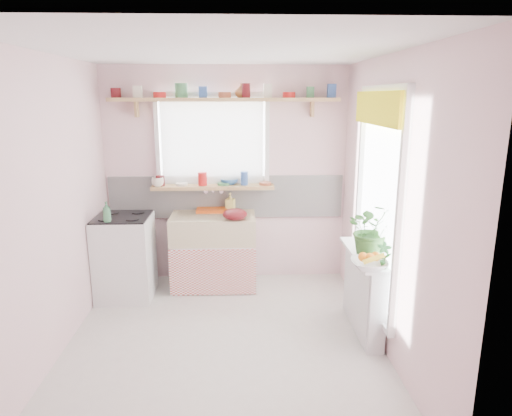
{
  "coord_description": "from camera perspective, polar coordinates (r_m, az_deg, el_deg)",
  "views": [
    {
      "loc": [
        0.14,
        -3.69,
        2.16
      ],
      "look_at": [
        0.31,
        0.55,
        1.12
      ],
      "focal_mm": 32.0,
      "sensor_mm": 36.0,
      "label": 1
    }
  ],
  "objects": [
    {
      "name": "cooker",
      "position": [
        5.18,
        -16.06,
        -5.86
      ],
      "size": [
        0.58,
        0.58,
        0.93
      ],
      "color": "white",
      "rests_on": "ground"
    },
    {
      "name": "pine_shelf",
      "position": [
        5.16,
        -3.93,
        13.37
      ],
      "size": [
        2.52,
        0.24,
        0.04
      ],
      "primitive_type": "cube",
      "color": "tan",
      "rests_on": "room"
    },
    {
      "name": "dish_tray",
      "position": [
        5.35,
        -5.5,
        -0.18
      ],
      "size": [
        0.36,
        0.27,
        0.04
      ],
      "primitive_type": "cube",
      "rotation": [
        0.0,
        0.0,
        0.0
      ],
      "color": "#E45514",
      "rests_on": "sink_unit"
    },
    {
      "name": "shelf_crockery",
      "position": [
        5.16,
        -3.94,
        14.21
      ],
      "size": [
        2.47,
        0.11,
        0.12
      ],
      "color": "#590F14",
      "rests_on": "pine_shelf"
    },
    {
      "name": "fruit",
      "position": [
        3.88,
        14.08,
        -5.99
      ],
      "size": [
        0.2,
        0.14,
        0.1
      ],
      "color": "orange",
      "rests_on": "fruit_bowl"
    },
    {
      "name": "sill_crockery",
      "position": [
        5.26,
        -5.94,
        3.42
      ],
      "size": [
        1.35,
        0.11,
        0.12
      ],
      "color": "#590F14",
      "rests_on": "windowsill"
    },
    {
      "name": "shelf_vase",
      "position": [
        5.22,
        -1.85,
        14.47
      ],
      "size": [
        0.2,
        0.2,
        0.15
      ],
      "primitive_type": "imported",
      "rotation": [
        0.0,
        0.0,
        -0.43
      ],
      "color": "brown",
      "rests_on": "pine_shelf"
    },
    {
      "name": "sink_unit",
      "position": [
        5.28,
        -5.31,
        -5.32
      ],
      "size": [
        0.95,
        0.65,
        1.11
      ],
      "color": "white",
      "rests_on": "ground"
    },
    {
      "name": "cooker_bottle",
      "position": [
        4.85,
        -18.16,
        -0.46
      ],
      "size": [
        0.08,
        0.08,
        0.21
      ],
      "primitive_type": "imported",
      "rotation": [
        0.0,
        0.0,
        -0.02
      ],
      "color": "#418355",
      "rests_on": "cooker"
    },
    {
      "name": "soap_bottle_sink",
      "position": [
        5.33,
        -3.24,
        0.76
      ],
      "size": [
        0.12,
        0.12,
        0.21
      ],
      "primitive_type": "imported",
      "rotation": [
        0.0,
        0.0,
        -0.29
      ],
      "color": "#E7D467",
      "rests_on": "sink_unit"
    },
    {
      "name": "jade_plant",
      "position": [
        4.12,
        14.35,
        -2.59
      ],
      "size": [
        0.46,
        0.4,
        0.5
      ],
      "primitive_type": "imported",
      "rotation": [
        0.0,
        0.0,
        -0.02
      ],
      "color": "#366B2A",
      "rests_on": "radiator_ledge"
    },
    {
      "name": "herb_pot",
      "position": [
        3.9,
        15.73,
        -5.75
      ],
      "size": [
        0.13,
        0.1,
        0.23
      ],
      "primitive_type": "imported",
      "rotation": [
        0.0,
        0.0,
        -0.19
      ],
      "color": "#29662E",
      "rests_on": "radiator_ledge"
    },
    {
      "name": "radiator_ledge",
      "position": [
        4.42,
        13.33,
        -10.04
      ],
      "size": [
        0.22,
        0.95,
        0.78
      ],
      "color": "white",
      "rests_on": "ground"
    },
    {
      "name": "windowsill",
      "position": [
        5.27,
        -5.38,
        2.64
      ],
      "size": [
        1.4,
        0.22,
        0.04
      ],
      "primitive_type": "cube",
      "color": "tan",
      "rests_on": "room"
    },
    {
      "name": "fruit_bowl",
      "position": [
        3.89,
        13.96,
        -6.87
      ],
      "size": [
        0.33,
        0.33,
        0.07
      ],
      "primitive_type": "imported",
      "rotation": [
        0.0,
        0.0,
        -0.08
      ],
      "color": "silver",
      "rests_on": "radiator_ledge"
    },
    {
      "name": "sill_bowl",
      "position": [
        5.32,
        -3.34,
        3.34
      ],
      "size": [
        0.22,
        0.22,
        0.06
      ],
      "primitive_type": "imported",
      "rotation": [
        0.0,
        0.0,
        -0.07
      ],
      "color": "#315F9F",
      "rests_on": "windowsill"
    },
    {
      "name": "sill_cup",
      "position": [
        5.27,
        -12.18,
        3.19
      ],
      "size": [
        0.17,
        0.17,
        0.11
      ],
      "primitive_type": "imported",
      "rotation": [
        0.0,
        0.0,
        0.35
      ],
      "color": "white",
      "rests_on": "windowsill"
    },
    {
      "name": "colander",
      "position": [
        4.95,
        -2.65,
        -0.79
      ],
      "size": [
        0.3,
        0.3,
        0.12
      ],
      "primitive_type": "ellipsoid",
      "rotation": [
        0.0,
        0.0,
        0.11
      ],
      "color": "#5F1015",
      "rests_on": "sink_unit"
    },
    {
      "name": "room",
      "position": [
        4.64,
        4.21,
        4.02
      ],
      "size": [
        3.2,
        3.2,
        3.2
      ],
      "color": "silver",
      "rests_on": "ground"
    }
  ]
}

